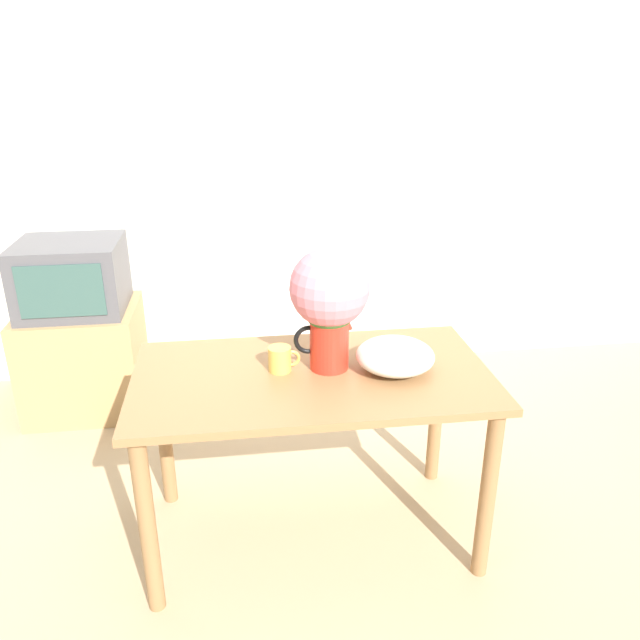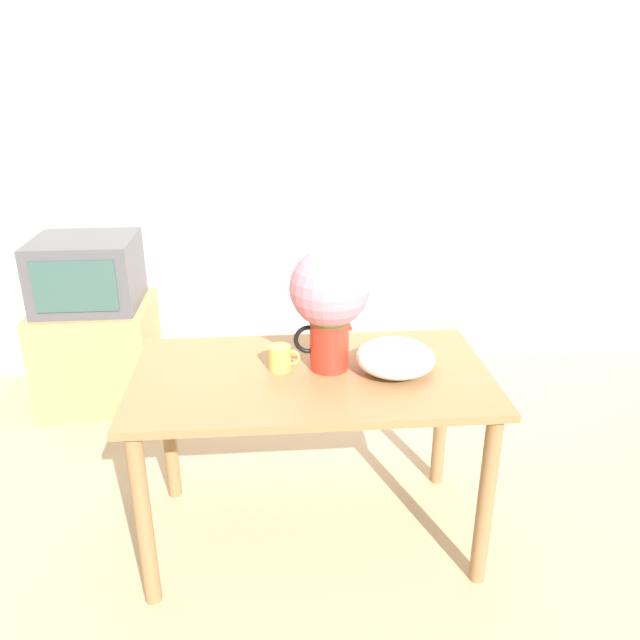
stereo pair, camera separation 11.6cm
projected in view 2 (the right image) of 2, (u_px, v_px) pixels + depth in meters
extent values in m
plane|color=tan|center=(325.00, 558.00, 2.48)|extent=(12.00, 12.00, 0.00)
cube|color=silver|center=(298.00, 160.00, 3.62)|extent=(8.00, 0.05, 2.60)
cube|color=olive|center=(312.00, 376.00, 2.34)|extent=(1.33, 0.73, 0.03)
cylinder|color=olive|center=(143.00, 520.00, 2.15)|extent=(0.06, 0.06, 0.72)
cylinder|color=olive|center=(486.00, 501.00, 2.25)|extent=(0.06, 0.06, 0.72)
cylinder|color=olive|center=(168.00, 426.00, 2.71)|extent=(0.06, 0.06, 0.72)
cylinder|color=olive|center=(441.00, 414.00, 2.81)|extent=(0.06, 0.06, 0.72)
cylinder|color=red|center=(329.00, 341.00, 2.33)|extent=(0.15, 0.15, 0.22)
cone|color=red|center=(346.00, 322.00, 2.30)|extent=(0.05, 0.05, 0.05)
torus|color=black|center=(309.00, 339.00, 2.32)|extent=(0.11, 0.02, 0.11)
sphere|color=#3D7033|center=(330.00, 301.00, 2.27)|extent=(0.22, 0.22, 0.22)
sphere|color=pink|center=(330.00, 288.00, 2.25)|extent=(0.29, 0.29, 0.29)
cylinder|color=gold|center=(280.00, 358.00, 2.34)|extent=(0.09, 0.09, 0.09)
torus|color=gold|center=(292.00, 358.00, 2.34)|extent=(0.07, 0.01, 0.07)
ellipsoid|color=silver|center=(395.00, 358.00, 2.32)|extent=(0.30, 0.30, 0.12)
cube|color=tan|center=(99.00, 353.00, 3.54)|extent=(0.62, 0.54, 0.59)
cube|color=#4C4C51|center=(87.00, 272.00, 3.36)|extent=(0.53, 0.47, 0.38)
cube|color=#33514C|center=(75.00, 287.00, 3.14)|extent=(0.41, 0.01, 0.27)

